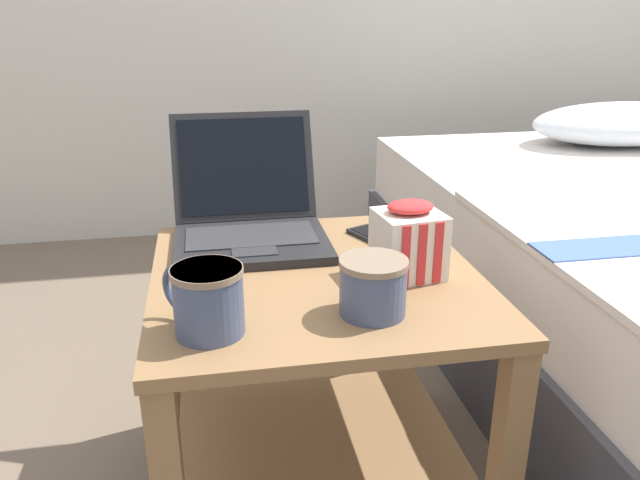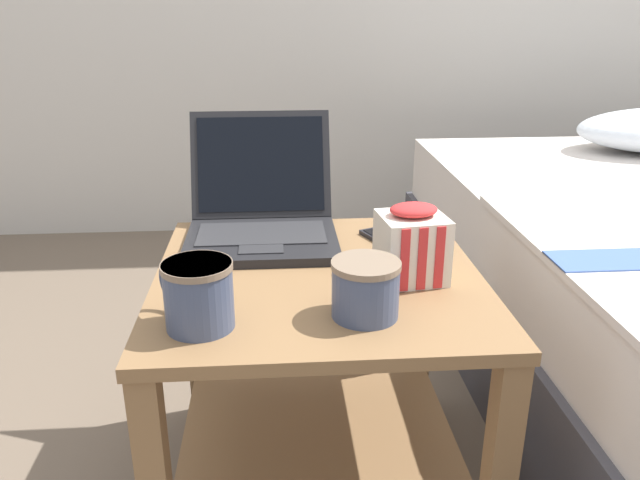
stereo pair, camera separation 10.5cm
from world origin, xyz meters
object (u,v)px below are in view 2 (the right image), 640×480
object	(u,v)px
mug_front_left	(366,285)
mug_front_right	(197,291)
cell_phone	(395,240)
laptop	(261,214)
snack_bag	(412,245)

from	to	relation	value
mug_front_left	mug_front_right	xyz separation A→B (m)	(-0.25, -0.02, 0.01)
mug_front_right	cell_phone	size ratio (longest dim) A/B	0.74
laptop	mug_front_left	size ratio (longest dim) A/B	2.52
mug_front_right	mug_front_left	bearing A→B (deg)	3.78
mug_front_left	cell_phone	size ratio (longest dim) A/B	0.76
mug_front_right	laptop	bearing A→B (deg)	76.84
cell_phone	mug_front_right	bearing A→B (deg)	-137.93
mug_front_left	mug_front_right	size ratio (longest dim) A/B	1.03
mug_front_right	cell_phone	xyz separation A→B (m)	(0.36, 0.32, -0.05)
mug_front_right	snack_bag	distance (m)	0.38
snack_bag	cell_phone	world-z (taller)	snack_bag
mug_front_left	cell_phone	bearing A→B (deg)	71.13
laptop	snack_bag	bearing A→B (deg)	-41.45
mug_front_right	cell_phone	distance (m)	0.48
cell_phone	snack_bag	bearing A→B (deg)	-92.39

